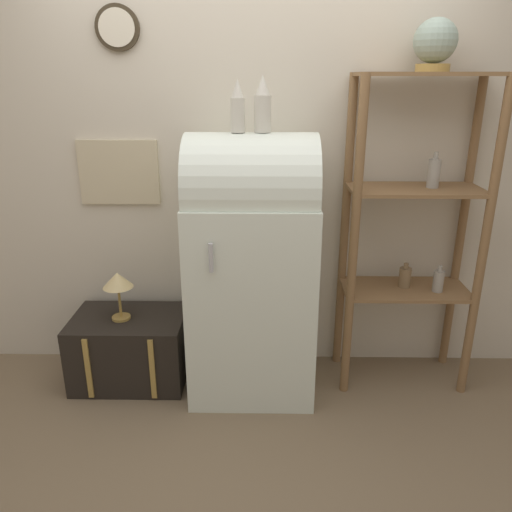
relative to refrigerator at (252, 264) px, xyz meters
name	(u,v)px	position (x,y,z in m)	size (l,w,h in m)	color
ground_plane	(251,406)	(0.00, -0.24, -0.79)	(12.00, 12.00, 0.00)	#7A664C
wall_back	(252,156)	(-0.01, 0.33, 0.56)	(7.00, 0.09, 2.70)	beige
refrigerator	(252,264)	(0.00, 0.00, 0.00)	(0.71, 0.65, 1.52)	silver
suitcase_trunk	(131,348)	(-0.75, 0.04, -0.58)	(0.68, 0.47, 0.43)	black
shelf_unit	(413,218)	(0.92, 0.10, 0.25)	(0.76, 0.38, 1.82)	olive
globe	(435,43)	(0.94, 0.14, 1.17)	(0.22, 0.22, 0.26)	#AD8942
vase_left	(238,108)	(-0.07, -0.01, 0.86)	(0.07, 0.07, 0.27)	beige
vase_center	(263,106)	(0.06, 0.00, 0.87)	(0.09, 0.09, 0.28)	beige
desk_lamp	(118,283)	(-0.79, 0.02, -0.13)	(0.18, 0.18, 0.30)	#AD8942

